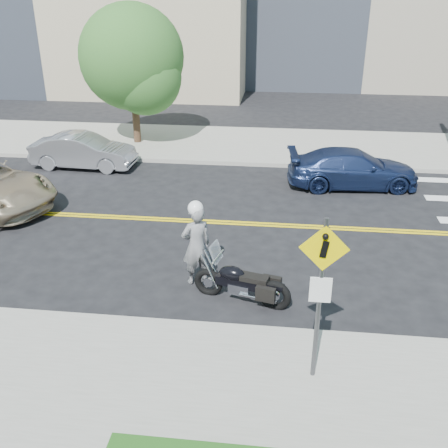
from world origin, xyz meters
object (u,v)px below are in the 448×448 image
motorcyclist (196,243)px  parked_car_silver (83,151)px  pedestrian_sign (321,286)px  motorcycle (242,275)px  parked_car_blue (353,168)px

motorcyclist → parked_car_silver: bearing=-83.9°
pedestrian_sign → parked_car_silver: size_ratio=0.79×
motorcyclist → parked_car_silver: (-5.45, 7.48, -0.39)m
motorcycle → parked_car_silver: 10.44m
pedestrian_sign → motorcyclist: 4.07m
pedestrian_sign → parked_car_blue: size_ratio=0.70×
pedestrian_sign → motorcyclist: size_ratio=1.47×
pedestrian_sign → motorcycle: (-1.44, 2.38, -1.31)m
pedestrian_sign → parked_car_blue: 9.93m
motorcycle → parked_car_silver: (-6.54, 8.14, -0.02)m
motorcycle → parked_car_blue: motorcycle is taller
motorcyclist → pedestrian_sign: bearing=99.9°
motorcyclist → parked_car_blue: 7.88m
motorcyclist → parked_car_silver: size_ratio=0.54×
motorcyclist → motorcycle: 1.33m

